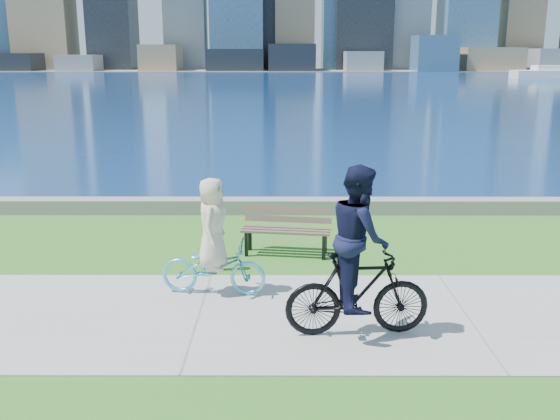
% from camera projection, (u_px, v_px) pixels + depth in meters
% --- Properties ---
extents(ground, '(320.00, 320.00, 0.00)m').
position_uv_depth(ground, '(467.00, 318.00, 9.25)').
color(ground, '#28641A').
rests_on(ground, ground).
extents(concrete_path, '(80.00, 3.50, 0.02)m').
position_uv_depth(concrete_path, '(467.00, 317.00, 9.25)').
color(concrete_path, '#969691').
rests_on(concrete_path, ground).
extents(seawall, '(90.00, 0.50, 0.35)m').
position_uv_depth(seawall, '(394.00, 206.00, 15.22)').
color(seawall, slate).
rests_on(seawall, ground).
extents(bay_water, '(320.00, 131.00, 0.01)m').
position_uv_depth(bay_water, '(303.00, 83.00, 79.03)').
color(bay_water, navy).
rests_on(bay_water, ground).
extents(far_shore, '(320.00, 30.00, 0.12)m').
position_uv_depth(far_shore, '(294.00, 70.00, 135.23)').
color(far_shore, slate).
rests_on(far_shore, ground).
extents(park_bench, '(1.77, 0.82, 0.88)m').
position_uv_depth(park_bench, '(287.00, 227.00, 12.08)').
color(park_bench, black).
rests_on(park_bench, ground).
extents(bollard_lamp, '(0.18, 0.18, 1.10)m').
position_uv_depth(bollard_lamp, '(210.00, 237.00, 11.09)').
color(bollard_lamp, black).
rests_on(bollard_lamp, ground).
extents(cyclist_woman, '(0.77, 1.75, 1.91)m').
position_uv_depth(cyclist_woman, '(213.00, 252.00, 9.97)').
color(cyclist_woman, '#56B5D1').
rests_on(cyclist_woman, ground).
extents(cyclist_man, '(0.80, 2.02, 2.39)m').
position_uv_depth(cyclist_man, '(358.00, 266.00, 8.43)').
color(cyclist_man, black).
rests_on(cyclist_man, ground).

